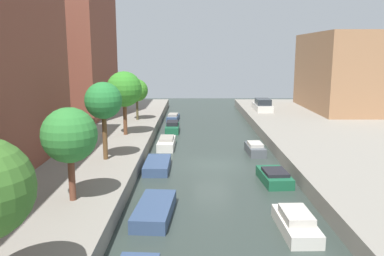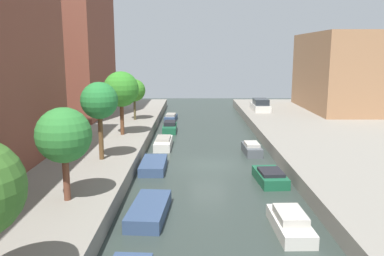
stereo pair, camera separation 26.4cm
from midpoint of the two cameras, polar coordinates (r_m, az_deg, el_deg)
ground_plane at (r=28.74m, az=2.51°, el=-5.34°), size 84.00×84.00×0.00m
quay_left at (r=31.68m, az=-25.78°, el=-3.97°), size 20.00×64.00×1.00m
apartment_tower_far at (r=47.20m, az=-18.80°, el=13.42°), size 10.00×13.20×19.17m
low_block_right at (r=52.56m, az=21.62°, el=7.53°), size 10.00×15.08×9.29m
street_tree_1 at (r=19.46m, az=-17.74°, el=-1.06°), size 2.62×2.62×4.51m
street_tree_2 at (r=26.40m, az=-13.05°, el=3.76°), size 2.42×2.42×5.14m
street_tree_3 at (r=34.22m, az=-10.09°, el=5.48°), size 3.01×3.01×5.44m
street_tree_4 at (r=41.80m, az=-8.27°, el=5.36°), size 2.32×2.32×4.26m
parked_car at (r=49.06m, az=9.80°, el=3.20°), size 1.87×4.70×1.46m
moored_boat_left_1 at (r=20.10m, az=-5.93°, el=-11.67°), size 1.99×4.32×0.67m
moored_boat_left_2 at (r=27.69m, az=-5.42°, el=-5.34°), size 1.69×3.92×0.62m
moored_boat_left_3 at (r=33.85m, az=-4.05°, el=-2.16°), size 1.40×3.93×0.92m
moored_boat_left_4 at (r=40.55m, az=-3.18°, el=0.09°), size 1.35×3.53×1.06m
moored_boat_left_5 at (r=47.27m, az=-3.03°, el=1.53°), size 1.48×3.31×0.83m
moored_boat_right_1 at (r=19.02m, az=14.18°, el=-13.07°), size 1.51×3.70×0.97m
moored_boat_right_2 at (r=25.42m, az=11.31°, el=-6.86°), size 1.81×3.47×0.83m
moored_boat_right_3 at (r=32.10m, az=8.67°, el=-2.97°), size 1.33×3.18×0.93m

